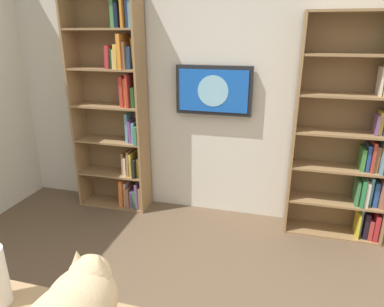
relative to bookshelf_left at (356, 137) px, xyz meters
The scene contains 4 objects.
wall_back 1.30m from the bookshelf_left, ahead, with size 4.52×0.06×2.70m, color silver.
bookshelf_left is the anchor object (origin of this frame).
bookshelf_right 2.27m from the bookshelf_left, ahead, with size 0.75×0.28×2.22m.
wall_mounted_tv 1.33m from the bookshelf_left, ahead, with size 0.73×0.07×0.47m.
Camera 1 is at (-0.59, 1.07, 1.81)m, focal length 32.11 mm.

